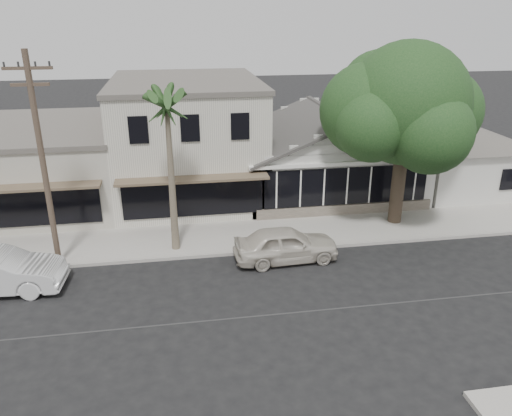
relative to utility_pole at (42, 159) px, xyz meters
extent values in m
plane|color=black|center=(9.00, -5.20, -4.79)|extent=(140.00, 140.00, 0.00)
cube|color=#9E9991|center=(1.00, 1.55, -4.71)|extent=(90.00, 3.50, 0.15)
cube|color=silver|center=(14.00, 7.30, -3.29)|extent=(10.00, 8.00, 3.00)
cube|color=black|center=(14.00, 3.24, -3.04)|extent=(8.80, 0.10, 2.00)
cube|color=#60564C|center=(14.00, 3.25, -4.44)|extent=(9.60, 0.18, 0.70)
cube|color=silver|center=(22.20, 6.30, -3.29)|extent=(6.00, 6.00, 3.00)
cube|color=silver|center=(6.00, 8.30, -1.54)|extent=(8.00, 10.00, 6.50)
cube|color=#B9B6A6|center=(-3.00, 8.30, -2.69)|extent=(10.00, 10.00, 4.20)
cylinder|color=brown|center=(0.00, 0.00, -0.29)|extent=(0.24, 0.24, 9.00)
cube|color=brown|center=(0.00, 0.00, 3.51)|extent=(1.80, 0.12, 0.12)
cube|color=brown|center=(0.00, 0.00, 2.91)|extent=(1.40, 0.12, 0.12)
imported|color=beige|center=(9.78, -1.11, -4.01)|extent=(4.63, 2.04, 1.55)
cylinder|color=#413427|center=(16.21, 1.94, -2.99)|extent=(0.68, 0.68, 3.60)
sphere|color=#183817|center=(16.21, 1.94, 1.41)|extent=(5.86, 5.86, 5.86)
sphere|color=#183817|center=(18.23, 2.61, 0.84)|extent=(4.28, 4.28, 4.28)
sphere|color=#183817|center=(14.40, 2.39, 1.07)|extent=(4.51, 4.51, 4.51)
sphere|color=#183817|center=(16.66, 0.25, 0.39)|extent=(3.83, 3.83, 3.83)
sphere|color=#183817|center=(15.53, 3.74, 1.74)|extent=(4.05, 4.05, 4.05)
sphere|color=#183817|center=(17.56, 3.52, 2.19)|extent=(3.60, 3.60, 3.60)
sphere|color=#183817|center=(14.18, 1.04, 0.62)|extent=(3.38, 3.38, 3.38)
cone|color=#726651|center=(5.01, 0.60, -1.53)|extent=(0.37, 0.37, 6.51)
camera|label=1|loc=(5.28, -20.30, 5.53)|focal=35.00mm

